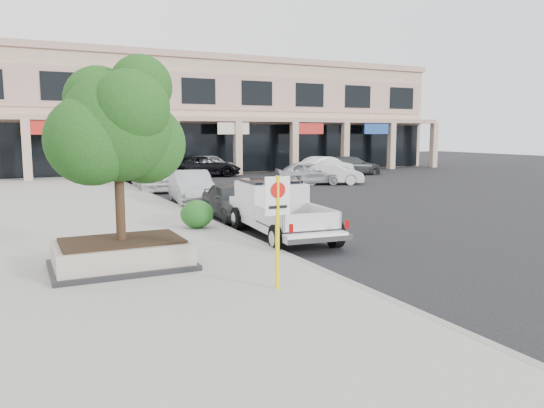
{
  "coord_description": "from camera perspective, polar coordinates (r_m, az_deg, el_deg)",
  "views": [
    {
      "loc": [
        -7.86,
        -11.43,
        3.31
      ],
      "look_at": [
        -1.53,
        1.5,
        1.35
      ],
      "focal_mm": 35.0,
      "sensor_mm": 36.0,
      "label": 1
    }
  ],
  "objects": [
    {
      "name": "lot_car_c",
      "position": [
        41.76,
        8.52,
        4.11
      ],
      "size": [
        5.0,
        2.04,
        1.45
      ],
      "primitive_type": "imported",
      "rotation": [
        0.0,
        0.0,
        1.57
      ],
      "color": "#313537",
      "rests_on": "ground"
    },
    {
      "name": "strip_mall",
      "position": [
        48.08,
        -6.89,
        9.4
      ],
      "size": [
        40.55,
        12.43,
        9.5
      ],
      "color": "tan",
      "rests_on": "ground"
    },
    {
      "name": "ground",
      "position": [
        14.27,
        8.25,
        -5.76
      ],
      "size": [
        120.0,
        120.0,
        0.0
      ],
      "primitive_type": "plane",
      "color": "black",
      "rests_on": "ground"
    },
    {
      "name": "sidewalk",
      "position": [
        17.89,
        -18.07,
        -3.07
      ],
      "size": [
        8.0,
        52.0,
        0.15
      ],
      "primitive_type": "cube",
      "color": "gray",
      "rests_on": "ground"
    },
    {
      "name": "curb_car_d",
      "position": [
        35.18,
        -13.42,
        3.25
      ],
      "size": [
        2.75,
        5.12,
        1.37
      ],
      "primitive_type": "imported",
      "rotation": [
        0.0,
        0.0,
        0.1
      ],
      "color": "black",
      "rests_on": "ground"
    },
    {
      "name": "curb_car_c",
      "position": [
        31.56,
        -12.44,
        3.03
      ],
      "size": [
        2.68,
        5.78,
        1.64
      ],
      "primitive_type": "imported",
      "rotation": [
        0.0,
        0.0,
        -0.07
      ],
      "color": "silver",
      "rests_on": "ground"
    },
    {
      "name": "planter",
      "position": [
        12.95,
        -15.84,
        -5.2
      ],
      "size": [
        3.2,
        2.2,
        0.68
      ],
      "color": "black",
      "rests_on": "sidewalk"
    },
    {
      "name": "lot_car_a",
      "position": [
        33.73,
        3.98,
        3.34
      ],
      "size": [
        4.63,
        2.95,
        1.47
      ],
      "primitive_type": "imported",
      "rotation": [
        0.0,
        0.0,
        1.27
      ],
      "color": "#A5A6AD",
      "rests_on": "ground"
    },
    {
      "name": "curb_car_a",
      "position": [
        20.39,
        -4.23,
        0.37
      ],
      "size": [
        1.9,
        4.22,
        1.41
      ],
      "primitive_type": "imported",
      "rotation": [
        0.0,
        0.0,
        -0.06
      ],
      "color": "#2C2F31",
      "rests_on": "ground"
    },
    {
      "name": "no_parking_sign",
      "position": [
        10.6,
        0.59,
        -1.37
      ],
      "size": [
        0.55,
        0.09,
        2.3
      ],
      "color": "yellow",
      "rests_on": "sidewalk"
    },
    {
      "name": "curb",
      "position": [
        18.82,
        -6.08,
        -2.2
      ],
      "size": [
        0.2,
        52.0,
        0.15
      ],
      "primitive_type": "cube",
      "color": "gray",
      "rests_on": "ground"
    },
    {
      "name": "lot_car_d",
      "position": [
        40.16,
        -7.21,
        4.02
      ],
      "size": [
        5.81,
        3.71,
        1.49
      ],
      "primitive_type": "imported",
      "rotation": [
        0.0,
        0.0,
        1.32
      ],
      "color": "black",
      "rests_on": "ground"
    },
    {
      "name": "hedge",
      "position": [
        17.73,
        -8.07,
        -1.07
      ],
      "size": [
        1.1,
        0.99,
        0.93
      ],
      "primitive_type": "ellipsoid",
      "color": "#154B17",
      "rests_on": "sidewalk"
    },
    {
      "name": "planter_tree",
      "position": [
        12.81,
        -15.85,
        7.91
      ],
      "size": [
        2.9,
        2.55,
        4.0
      ],
      "color": "black",
      "rests_on": "planter"
    },
    {
      "name": "curb_car_b",
      "position": [
        25.0,
        -8.67,
        1.81
      ],
      "size": [
        2.23,
        4.83,
        1.53
      ],
      "primitive_type": "imported",
      "rotation": [
        0.0,
        0.0,
        -0.14
      ],
      "color": "#A6A9AE",
      "rests_on": "ground"
    },
    {
      "name": "pickup_truck",
      "position": [
        16.63,
        1.08,
        -0.66
      ],
      "size": [
        2.56,
        5.77,
        1.76
      ],
      "primitive_type": null,
      "rotation": [
        0.0,
        0.0,
        -0.09
      ],
      "color": "white",
      "rests_on": "ground"
    },
    {
      "name": "lot_car_f",
      "position": [
        39.69,
        5.79,
        4.02
      ],
      "size": [
        4.86,
        2.63,
        1.52
      ],
      "primitive_type": "imported",
      "rotation": [
        0.0,
        0.0,
        1.8
      ],
      "color": "silver",
      "rests_on": "ground"
    },
    {
      "name": "lot_car_b",
      "position": [
        33.99,
        6.31,
        3.25
      ],
      "size": [
        4.34,
        3.01,
        1.35
      ],
      "primitive_type": "imported",
      "rotation": [
        0.0,
        0.0,
        1.14
      ],
      "color": "silver",
      "rests_on": "ground"
    },
    {
      "name": "lot_car_e",
      "position": [
        41.26,
        -6.71,
        4.24
      ],
      "size": [
        5.14,
        2.78,
        1.66
      ],
      "primitive_type": "imported",
      "rotation": [
        0.0,
        0.0,
        1.75
      ],
      "color": "#A0A3A7",
      "rests_on": "ground"
    }
  ]
}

